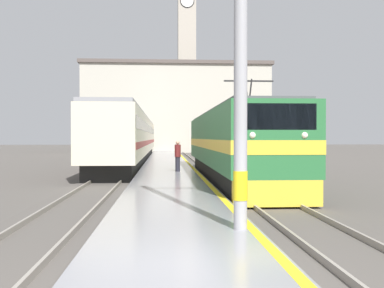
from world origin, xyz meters
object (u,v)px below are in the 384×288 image
passenger_train (133,138)px  clock_tower (187,59)px  person_on_platform (178,155)px  catenary_mast (243,17)px  locomotive_train (231,145)px

passenger_train → clock_tower: size_ratio=1.32×
passenger_train → person_on_platform: passenger_train is taller
catenary_mast → locomotive_train: bearing=82.4°
locomotive_train → passenger_train: (-6.20, 18.12, 0.35)m
person_on_platform → passenger_train: bearing=102.3°
passenger_train → catenary_mast: size_ratio=4.60×
passenger_train → catenary_mast: 32.26m
passenger_train → clock_tower: 41.18m
locomotive_train → person_on_platform: (-2.68, 1.94, -0.61)m
locomotive_train → catenary_mast: bearing=-97.6°
locomotive_train → person_on_platform: 3.36m
catenary_mast → person_on_platform: size_ratio=5.17×
locomotive_train → passenger_train: locomotive_train is taller
locomotive_train → clock_tower: size_ratio=0.63×
locomotive_train → catenary_mast: (-1.84, -13.75, 2.84)m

